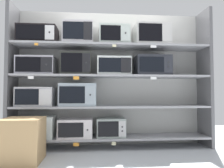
{
  "coord_description": "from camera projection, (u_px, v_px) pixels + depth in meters",
  "views": [
    {
      "loc": [
        -0.28,
        -3.25,
        0.83
      ],
      "look_at": [
        0.0,
        0.0,
        0.97
      ],
      "focal_mm": 33.98,
      "sensor_mm": 36.0,
      "label": 1
    }
  ],
  "objects": [
    {
      "name": "microwave_7",
      "position": [
        114.0,
        66.0,
        3.28
      ],
      "size": [
        0.51,
        0.36,
        0.28
      ],
      "color": "white",
      "rests_on": "shelf_2"
    },
    {
      "name": "price_tag_0",
      "position": [
        76.0,
        144.0,
        2.96
      ],
      "size": [
        0.08,
        0.0,
        0.05
      ],
      "primitive_type": "cube",
      "color": "orange"
    },
    {
      "name": "shelf_1",
      "position": [
        112.0,
        107.0,
        3.25
      ],
      "size": [
        2.93,
        0.44,
        0.03
      ],
      "primitive_type": "cube",
      "color": "#99999E"
    },
    {
      "name": "shelf_3",
      "position": [
        112.0,
        46.0,
        3.29
      ],
      "size": [
        2.93,
        0.44,
        0.03
      ],
      "primitive_type": "cube",
      "color": "#99999E"
    },
    {
      "name": "microwave_11",
      "position": [
        114.0,
        36.0,
        3.3
      ],
      "size": [
        0.47,
        0.37,
        0.3
      ],
      "color": "#B1BDB5",
      "rests_on": "shelf_3"
    },
    {
      "name": "upright_left",
      "position": [
        12.0,
        76.0,
        3.14
      ],
      "size": [
        0.05,
        0.44,
        2.16
      ],
      "primitive_type": "cube",
      "color": "#5B5B5E",
      "rests_on": "ground"
    },
    {
      "name": "upright_right",
      "position": [
        205.0,
        78.0,
        3.4
      ],
      "size": [
        0.05,
        0.44,
        2.16
      ],
      "primitive_type": "cube",
      "color": "#5B5B5E",
      "rests_on": "ground"
    },
    {
      "name": "microwave_5",
      "position": [
        37.0,
        66.0,
        3.18
      ],
      "size": [
        0.54,
        0.37,
        0.27
      ],
      "color": "#B2B0BB",
      "rests_on": "shelf_2"
    },
    {
      "name": "microwave_3",
      "position": [
        36.0,
        97.0,
        3.16
      ],
      "size": [
        0.53,
        0.34,
        0.28
      ],
      "color": "#B6B5B9",
      "rests_on": "shelf_1"
    },
    {
      "name": "price_tag_4",
      "position": [
        154.0,
        78.0,
        3.1
      ],
      "size": [
        0.09,
        0.0,
        0.04
      ],
      "primitive_type": "cube",
      "color": "white"
    },
    {
      "name": "microwave_6",
      "position": [
        76.0,
        64.0,
        3.23
      ],
      "size": [
        0.45,
        0.34,
        0.34
      ],
      "color": "#2E302B",
      "rests_on": "shelf_2"
    },
    {
      "name": "price_tag_5",
      "position": [
        36.0,
        44.0,
        2.97
      ],
      "size": [
        0.05,
        0.0,
        0.03
      ],
      "primitive_type": "cube",
      "color": "orange"
    },
    {
      "name": "microwave_4",
      "position": [
        78.0,
        95.0,
        3.21
      ],
      "size": [
        0.55,
        0.39,
        0.34
      ],
      "color": "#97A5AF",
      "rests_on": "shelf_1"
    },
    {
      "name": "microwave_8",
      "position": [
        152.0,
        66.0,
        3.33
      ],
      "size": [
        0.53,
        0.4,
        0.31
      ],
      "color": "#272A31",
      "rests_on": "shelf_2"
    },
    {
      "name": "microwave_2",
      "position": [
        111.0,
        127.0,
        3.23
      ],
      "size": [
        0.43,
        0.34,
        0.28
      ],
      "color": "#9BA7A1",
      "rests_on": "shelf_0"
    },
    {
      "name": "microwave_12",
      "position": [
        151.0,
        36.0,
        3.35
      ],
      "size": [
        0.53,
        0.4,
        0.33
      ],
      "color": "#BAB9B6",
      "rests_on": "shelf_3"
    },
    {
      "name": "microwave_9",
      "position": [
        38.0,
        35.0,
        3.2
      ],
      "size": [
        0.57,
        0.37,
        0.26
      ],
      "color": "black",
      "rests_on": "shelf_3"
    },
    {
      "name": "price_tag_2",
      "position": [
        31.0,
        77.0,
        2.95
      ],
      "size": [
        0.08,
        0.0,
        0.04
      ],
      "primitive_type": "cube",
      "color": "white"
    },
    {
      "name": "shelf_0",
      "position": [
        112.0,
        137.0,
        3.23
      ],
      "size": [
        2.93,
        0.44,
        0.03
      ],
      "primitive_type": "cube",
      "color": "#99999E",
      "rests_on": "ground"
    },
    {
      "name": "price_tag_3",
      "position": [
        76.0,
        78.0,
        3.0
      ],
      "size": [
        0.08,
        0.0,
        0.05
      ],
      "primitive_type": "cube",
      "color": "orange"
    },
    {
      "name": "microwave_0",
      "position": [
        36.0,
        127.0,
        3.14
      ],
      "size": [
        0.54,
        0.38,
        0.32
      ],
      "color": "silver",
      "rests_on": "shelf_0"
    },
    {
      "name": "price_tag_7",
      "position": [
        153.0,
        46.0,
        3.12
      ],
      "size": [
        0.09,
        0.0,
        0.04
      ],
      "primitive_type": "cube",
      "color": "white"
    },
    {
      "name": "price_tag_6",
      "position": [
        114.0,
        46.0,
        3.07
      ],
      "size": [
        0.06,
        0.0,
        0.04
      ],
      "primitive_type": "cube",
      "color": "beige"
    },
    {
      "name": "back_panel",
      "position": [
        111.0,
        78.0,
        3.51
      ],
      "size": [
        3.13,
        0.04,
        2.16
      ],
      "primitive_type": "cube",
      "color": "#B2B2AD",
      "rests_on": "ground"
    },
    {
      "name": "shelf_2",
      "position": [
        112.0,
        76.0,
        3.27
      ],
      "size": [
        2.93,
        0.44,
        0.03
      ],
      "primitive_type": "cube",
      "color": "#99999E"
    },
    {
      "name": "microwave_1",
      "position": [
        76.0,
        128.0,
        3.19
      ],
      "size": [
        0.5,
        0.4,
        0.27
      ],
      "color": "silver",
      "rests_on": "shelf_0"
    },
    {
      "name": "price_tag_1",
      "position": [
        114.0,
        144.0,
        3.01
      ],
      "size": [
        0.06,
        0.0,
        0.05
      ],
      "primitive_type": "cube",
      "color": "beige"
    },
    {
      "name": "microwave_10",
      "position": [
        78.0,
        34.0,
        3.25
      ],
      "size": [
        0.45,
        0.4,
        0.33
      ],
      "color": "#B9B5B9",
      "rests_on": "shelf_3"
    },
    {
      "name": "shipping_carton",
      "position": [
        23.0,
        140.0,
        2.56
      ],
      "size": [
        0.46,
        0.46,
        0.53
      ],
      "primitive_type": "cube",
      "color": "tan",
      "rests_on": "ground"
    }
  ]
}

